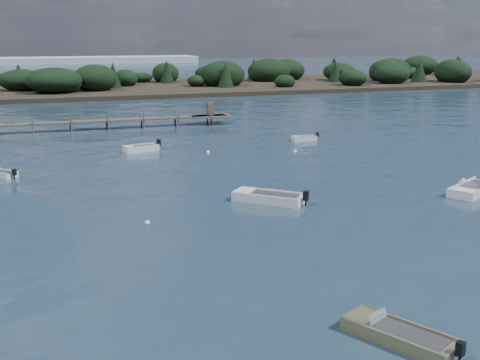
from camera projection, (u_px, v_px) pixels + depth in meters
name	position (u px, v px, depth m)	size (l,w,h in m)	color
ground	(160.00, 114.00, 86.33)	(400.00, 400.00, 0.00)	#172736
tender_far_grey_b	(304.00, 139.00, 64.47)	(2.98, 1.27, 1.01)	silver
dinghy_mid_grey	(268.00, 199.00, 40.72)	(4.71, 4.57, 1.31)	silver
dinghy_mid_white_b	(473.00, 191.00, 42.97)	(5.25, 4.02, 1.33)	silver
tender_far_grey	(1.00, 175.00, 47.95)	(2.74, 2.91, 1.03)	silver
dinghy_near_olive	(399.00, 337.00, 22.20)	(3.28, 4.47, 1.11)	brown
tender_far_white	(141.00, 150.00, 58.40)	(3.83, 2.07, 1.28)	silver
buoy_a	(414.00, 332.00, 22.90)	(0.32, 0.32, 0.32)	white
buoy_c	(147.00, 223.00, 36.20)	(0.32, 0.32, 0.32)	white
buoy_d	(463.00, 180.00, 46.83)	(0.32, 0.32, 0.32)	white
buoy_e	(208.00, 152.00, 58.10)	(0.32, 0.32, 0.32)	white
buoy_extra_a	(295.00, 152.00, 58.33)	(0.32, 0.32, 0.32)	white
far_headland	(235.00, 78.00, 130.60)	(190.00, 40.00, 5.80)	black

